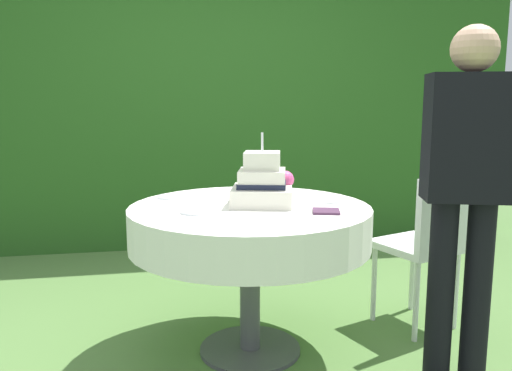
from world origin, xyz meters
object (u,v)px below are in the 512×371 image
Objects in this scene: serving_plate_far at (195,212)px; napkin_stack at (326,211)px; serving_plate_near at (171,197)px; serving_plate_left at (332,201)px; standing_person at (466,183)px; cake_table at (250,227)px; wedding_cake at (263,184)px; garden_chair at (428,237)px.

serving_plate_far is 1.09× the size of napkin_stack.
serving_plate_left is (0.82, -0.28, 0.00)m from serving_plate_near.
cake_table is at bearing 153.20° from standing_person.
standing_person is (1.27, -0.74, 0.15)m from serving_plate_near.
standing_person is (0.45, -0.46, 0.15)m from serving_plate_left.
serving_plate_near is at bearing 144.34° from napkin_stack.
serving_plate_far and serving_plate_left have the same top height.
wedding_cake is at bearing 21.66° from serving_plate_far.
serving_plate_far reaches higher than cake_table.
standing_person is at bearing -26.80° from cake_table.
cake_table is 8.86× the size of serving_plate_far.
standing_person reaches higher than cake_table.
serving_plate_left is at bearing 10.03° from serving_plate_far.
napkin_stack is at bearing -35.66° from serving_plate_near.
wedding_cake is 0.23× the size of standing_person.
napkin_stack is at bearing -157.03° from garden_chair.
wedding_cake is at bearing -30.49° from serving_plate_near.
wedding_cake is 2.94× the size of napkin_stack.
wedding_cake is at bearing 19.24° from cake_table.
standing_person is (-0.13, -0.53, 0.39)m from garden_chair.
serving_plate_near is at bearing 160.91° from serving_plate_left.
cake_table is at bearing -175.61° from garden_chair.
cake_table is 1.03m from standing_person.
serving_plate_near is 0.16× the size of garden_chair.
cake_table is at bearing 146.59° from napkin_stack.
napkin_stack is (0.25, -0.24, -0.10)m from wedding_cake.
cake_table is at bearing -160.76° from wedding_cake.
serving_plate_near is 1.14× the size of napkin_stack.
wedding_cake reaches higher than serving_plate_far.
serving_plate_far is at bearing 164.06° from standing_person.
serving_plate_far is (0.10, -0.41, 0.00)m from serving_plate_near.
wedding_cake is 2.70× the size of serving_plate_far.
cake_table is 3.28× the size of wedding_cake.
serving_plate_near and napkin_stack have the same top height.
serving_plate_far is 1.24× the size of serving_plate_left.
serving_plate_near is 1.30× the size of serving_plate_left.
garden_chair is at bearing 3.20° from wedding_cake.
napkin_stack is at bearing 157.44° from standing_person.
serving_plate_far is at bearing 170.61° from napkin_stack.
cake_table is 0.75× the size of standing_person.
serving_plate_left is (0.36, -0.01, -0.10)m from wedding_cake.
serving_plate_near is at bearing 149.51° from wedding_cake.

